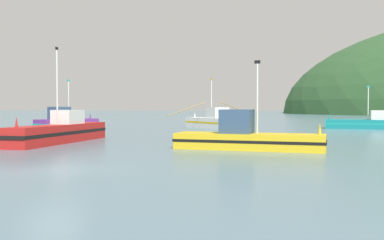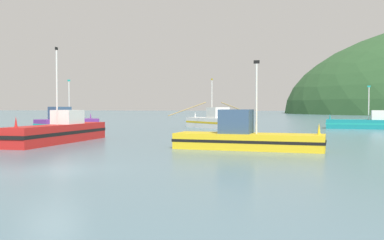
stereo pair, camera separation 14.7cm
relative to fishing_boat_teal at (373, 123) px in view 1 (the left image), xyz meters
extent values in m
plane|color=slate|center=(-18.25, -39.65, -0.69)|extent=(600.00, 600.00, 0.00)
cube|color=#147F84|center=(-0.11, 0.01, -0.14)|extent=(10.68, 3.51, 1.10)
cube|color=teal|center=(-0.11, 0.01, -0.08)|extent=(10.78, 3.54, 0.20)
cone|color=#147F84|center=(-4.91, 0.43, 0.76)|extent=(0.22, 0.22, 0.70)
cube|color=silver|center=(0.85, -0.07, 0.97)|extent=(2.31, 2.11, 1.12)
cylinder|color=silver|center=(-0.52, 0.05, 2.34)|extent=(0.12, 0.12, 3.85)
cube|color=teal|center=(-0.52, 0.05, 4.38)|extent=(0.36, 0.06, 0.20)
cube|color=white|center=(-18.84, -2.77, -0.05)|extent=(8.35, 8.34, 1.28)
cube|color=gold|center=(-18.84, -2.77, 0.01)|extent=(8.43, 8.42, 0.23)
cone|color=white|center=(-21.93, 0.32, 0.94)|extent=(0.28, 0.28, 0.70)
cube|color=silver|center=(-18.19, -3.42, 1.23)|extent=(2.90, 2.90, 1.29)
cylinder|color=silver|center=(-19.12, -2.49, 2.91)|extent=(0.12, 0.12, 4.65)
cube|color=gold|center=(-19.12, -2.49, 5.36)|extent=(0.28, 0.28, 0.20)
cylinder|color=#997F4C|center=(-21.48, -5.42, 1.69)|extent=(3.78, 3.78, 1.72)
cylinder|color=#997F4C|center=(-16.19, -0.12, 1.69)|extent=(3.78, 3.78, 1.72)
cube|color=gold|center=(-11.51, -28.80, -0.20)|extent=(9.19, 3.05, 0.98)
cube|color=black|center=(-11.51, -28.80, -0.15)|extent=(9.29, 3.09, 0.18)
cone|color=gold|center=(-7.36, -29.10, 0.64)|extent=(0.21, 0.21, 0.70)
cube|color=#334C6B|center=(-12.27, -28.74, 1.02)|extent=(2.03, 1.90, 1.47)
cylinder|color=silver|center=(-11.02, -28.83, 2.41)|extent=(0.12, 0.12, 4.24)
cube|color=black|center=(-11.02, -28.83, 4.64)|extent=(0.36, 0.06, 0.20)
cube|color=#6B2D84|center=(-34.11, -11.02, -0.07)|extent=(5.25, 7.44, 1.25)
cube|color=teal|center=(-34.11, -11.02, 0.00)|extent=(5.30, 7.51, 0.22)
cone|color=#6B2D84|center=(-32.75, -8.09, 0.91)|extent=(0.27, 0.27, 0.70)
cube|color=#334C6B|center=(-34.54, -11.95, 1.25)|extent=(2.43, 2.47, 1.39)
cylinder|color=silver|center=(-34.02, -10.82, 2.69)|extent=(0.12, 0.12, 4.26)
cube|color=teal|center=(-34.02, -10.82, 4.93)|extent=(0.18, 0.34, 0.20)
cube|color=red|center=(-25.41, -27.01, -0.02)|extent=(1.86, 11.25, 1.33)
cube|color=black|center=(-25.41, -27.01, 0.04)|extent=(1.88, 11.37, 0.24)
cone|color=red|center=(-25.37, -32.18, 0.99)|extent=(0.20, 0.20, 0.70)
cube|color=silver|center=(-25.42, -26.00, 1.16)|extent=(1.55, 2.38, 1.05)
cylinder|color=silver|center=(-25.41, -27.49, 3.31)|extent=(0.12, 0.12, 5.34)
cube|color=black|center=(-25.41, -27.49, 6.10)|extent=(0.03, 0.36, 0.20)
camera|label=1|loc=(-8.55, -55.40, 1.90)|focal=40.64mm
camera|label=2|loc=(-8.41, -55.37, 1.90)|focal=40.64mm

